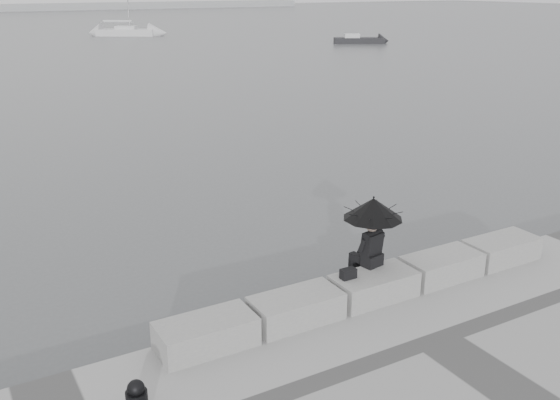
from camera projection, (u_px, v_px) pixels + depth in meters
ground at (358, 311)px, 12.27m from camera, size 360.00×360.00×0.00m
stone_block_far_left at (206, 334)px, 10.06m from camera, size 1.60×0.80×0.50m
stone_block_left at (296, 308)px, 10.86m from camera, size 1.60×0.80×0.50m
stone_block_centre at (374, 286)px, 11.66m from camera, size 1.60×0.80×0.50m
stone_block_right at (442, 267)px, 12.45m from camera, size 1.60×0.80×0.50m
stone_block_far_right at (501, 250)px, 13.25m from camera, size 1.60×0.80×0.50m
seated_person at (373, 216)px, 11.63m from camera, size 1.13×1.13×1.39m
bag at (348, 274)px, 11.38m from camera, size 0.29×0.17×0.19m
sailboat_right at (127, 31)px, 76.99m from camera, size 7.24×5.81×12.90m
small_motorboat at (359, 40)px, 67.36m from camera, size 5.51×3.94×1.10m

